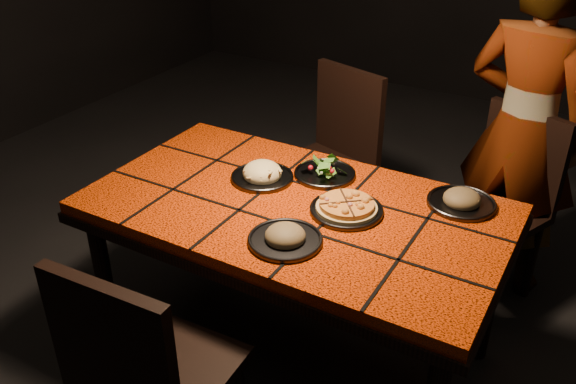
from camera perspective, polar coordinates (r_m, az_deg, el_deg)
The scene contains 11 objects.
room_shell at distance 2.07m, azimuth 0.80°, elevation 17.04°, with size 6.04×7.04×3.08m.
dining_table at distance 2.39m, azimuth 0.66°, elevation -2.71°, with size 1.62×0.92×0.75m.
chair_near at distance 2.00m, azimuth -13.37°, elevation -15.95°, with size 0.45×0.45×0.96m.
chair_far_left at distance 3.24m, azimuth 4.31°, elevation 4.07°, with size 0.55×0.55×0.97m.
chair_far_right at distance 3.03m, azimuth 19.51°, elevation -0.21°, with size 0.55×0.55×0.93m.
diner at distance 3.02m, azimuth 21.18°, elevation 5.42°, with size 0.59×0.39×1.63m, color brown.
plate_pizza at distance 2.30m, azimuth 5.50°, elevation -1.51°, with size 0.33×0.33×0.04m.
plate_pasta at distance 2.52m, azimuth -2.43°, elevation 1.67°, with size 0.26×0.26×0.09m.
plate_salad at distance 2.54m, azimuth 3.46°, elevation 2.03°, with size 0.26×0.26×0.07m.
plate_mushroom_a at distance 2.12m, azimuth -0.26°, elevation -4.19°, with size 0.26×0.26×0.09m.
plate_mushroom_b at distance 2.43m, azimuth 15.95°, elevation -0.71°, with size 0.26×0.26×0.09m.
Camera 1 is at (0.99, -1.77, 1.95)m, focal length 38.00 mm.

